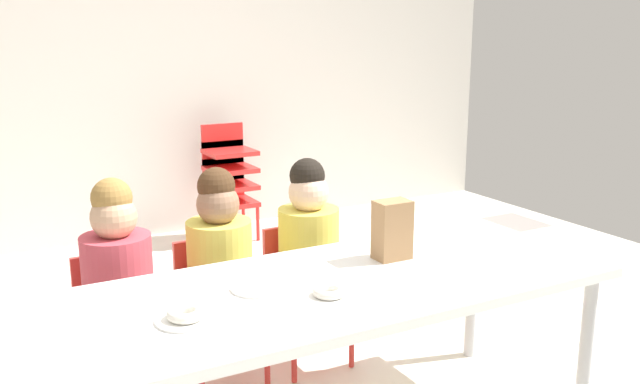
% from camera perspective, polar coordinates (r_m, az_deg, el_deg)
% --- Properties ---
extents(back_wall, '(6.20, 0.10, 2.48)m').
position_cam_1_polar(back_wall, '(4.96, -16.85, 10.28)').
color(back_wall, beige).
rests_on(back_wall, ground_plane).
extents(craft_table, '(2.01, 0.75, 0.62)m').
position_cam_1_polar(craft_table, '(2.37, 0.46, -8.59)').
color(craft_table, white).
rests_on(craft_table, ground_plane).
extents(seated_child_near_camera, '(0.32, 0.31, 0.92)m').
position_cam_1_polar(seated_child_near_camera, '(2.72, -16.26, -6.53)').
color(seated_child_near_camera, red).
rests_on(seated_child_near_camera, ground_plane).
extents(seated_child_middle_seat, '(0.33, 0.33, 0.92)m').
position_cam_1_polar(seated_child_middle_seat, '(2.83, -8.27, -5.37)').
color(seated_child_middle_seat, red).
rests_on(seated_child_middle_seat, ground_plane).
extents(seated_child_far_right, '(0.32, 0.32, 0.92)m').
position_cam_1_polar(seated_child_far_right, '(2.98, -1.00, -4.23)').
color(seated_child_far_right, red).
rests_on(seated_child_far_right, ground_plane).
extents(kid_chair_red_stack, '(0.32, 0.30, 0.80)m').
position_cam_1_polar(kid_chair_red_stack, '(4.90, -7.50, 1.45)').
color(kid_chair_red_stack, red).
rests_on(kid_chair_red_stack, ground_plane).
extents(paper_bag_brown, '(0.13, 0.09, 0.22)m').
position_cam_1_polar(paper_bag_brown, '(2.58, 5.93, -3.10)').
color(paper_bag_brown, '#9E754C').
rests_on(paper_bag_brown, craft_table).
extents(paper_plate_near_edge, '(0.18, 0.18, 0.01)m').
position_cam_1_polar(paper_plate_near_edge, '(2.10, -10.89, -10.24)').
color(paper_plate_near_edge, white).
rests_on(paper_plate_near_edge, craft_table).
extents(paper_plate_center_table, '(0.18, 0.18, 0.01)m').
position_cam_1_polar(paper_plate_center_table, '(2.31, -5.08, -7.84)').
color(paper_plate_center_table, white).
rests_on(paper_plate_center_table, craft_table).
extents(donut_powdered_on_plate, '(0.11, 0.11, 0.03)m').
position_cam_1_polar(donut_powdered_on_plate, '(2.09, -10.91, -9.74)').
color(donut_powdered_on_plate, white).
rests_on(donut_powdered_on_plate, craft_table).
extents(donut_powdered_loose, '(0.11, 0.11, 0.03)m').
position_cam_1_polar(donut_powdered_loose, '(2.24, 0.77, -8.13)').
color(donut_powdered_loose, white).
rests_on(donut_powdered_loose, craft_table).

